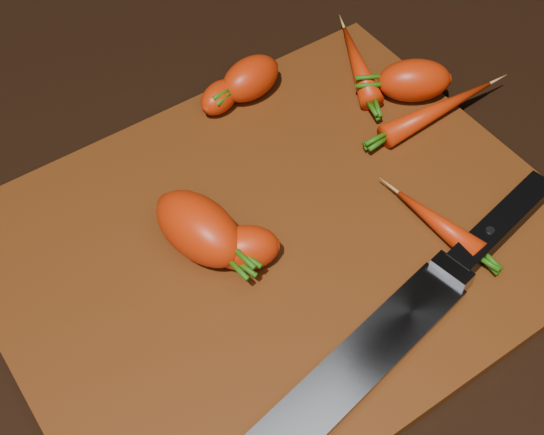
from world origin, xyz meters
TOP-DOWN VIEW (x-y plane):
  - ground at (0.00, 0.00)m, footprint 2.00×2.00m
  - cutting_board at (0.00, 0.00)m, footprint 0.50×0.40m
  - carrot_0 at (-0.04, -0.01)m, footprint 0.07×0.06m
  - carrot_1 at (-0.06, 0.03)m, footprint 0.07×0.10m
  - carrot_2 at (0.08, 0.17)m, footprint 0.07×0.05m
  - carrot_3 at (0.05, 0.17)m, footprint 0.05×0.05m
  - carrot_4 at (0.22, 0.07)m, footprint 0.09×0.08m
  - carrot_5 at (0.20, 0.13)m, footprint 0.07×0.12m
  - carrot_6 at (0.22, 0.03)m, footprint 0.14×0.03m
  - carrot_7 at (0.12, -0.08)m, footprint 0.04×0.10m
  - knife at (-0.00, -0.14)m, footprint 0.38×0.10m

SIDE VIEW (x-z plane):
  - ground at x=0.00m, z-range -0.01..0.00m
  - cutting_board at x=0.00m, z-range 0.00..0.01m
  - knife at x=0.00m, z-range 0.01..0.03m
  - carrot_7 at x=0.12m, z-range 0.01..0.04m
  - carrot_6 at x=0.22m, z-range 0.01..0.04m
  - carrot_5 at x=0.20m, z-range 0.01..0.04m
  - carrot_3 at x=0.05m, z-range 0.01..0.04m
  - carrot_0 at x=-0.04m, z-range 0.01..0.05m
  - carrot_2 at x=0.08m, z-range 0.01..0.05m
  - carrot_4 at x=0.22m, z-range 0.01..0.06m
  - carrot_1 at x=-0.06m, z-range 0.01..0.07m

